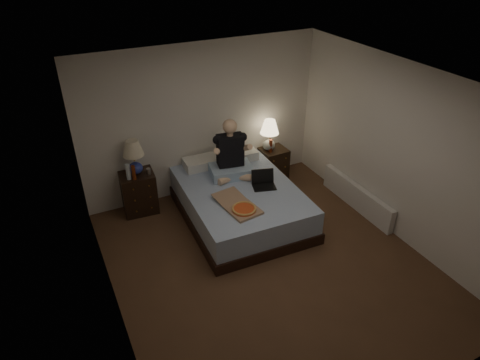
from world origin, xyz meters
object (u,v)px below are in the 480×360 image
bed (240,203)px  lamp_right (269,135)px  pizza_box (244,209)px  laptop (264,180)px  nightstand_right (273,164)px  person (231,149)px  nightstand_left (139,192)px  beer_bottle_left (134,173)px  soda_can (149,171)px  lamp_left (134,157)px  radiator (357,197)px  beer_bottle_right (271,146)px  water_bottle (128,172)px

bed → lamp_right: lamp_right is taller
pizza_box → laptop: bearing=30.3°
nightstand_right → laptop: bearing=-128.6°
nightstand_right → laptop: size_ratio=1.70×
bed → person: size_ratio=2.31×
nightstand_left → pizza_box: size_ratio=0.88×
nightstand_left → laptop: bearing=-27.0°
beer_bottle_left → person: bearing=-12.6°
nightstand_left → soda_can: 0.43m
person → laptop: bearing=-51.3°
lamp_right → laptop: lamp_right is taller
nightstand_right → person: person is taller
nightstand_left → lamp_left: lamp_left is taller
lamp_left → radiator: (3.14, -1.48, -0.75)m
nightstand_left → beer_bottle_right: (2.31, -0.12, 0.36)m
beer_bottle_right → pizza_box: bearing=-131.4°
bed → nightstand_left: (-1.35, 0.89, 0.07)m
lamp_right → water_bottle: (-2.46, -0.07, -0.06)m
water_bottle → laptop: water_bottle is taller
laptop → lamp_right: bearing=73.2°
lamp_right → beer_bottle_right: bearing=-98.2°
bed → nightstand_left: 1.62m
nightstand_left → person: person is taller
nightstand_left → radiator: nightstand_left is taller
nightstand_right → beer_bottle_left: bearing=-179.3°
lamp_left → beer_bottle_left: 0.24m
beer_bottle_left → pizza_box: beer_bottle_left is taller
beer_bottle_left → laptop: (1.74, -0.87, -0.13)m
beer_bottle_right → beer_bottle_left: bearing=-179.1°
soda_can → lamp_left: bearing=147.9°
lamp_right → lamp_left: bearing=178.9°
nightstand_left → laptop: 2.00m
nightstand_right → beer_bottle_right: (-0.10, -0.05, 0.40)m
bed → nightstand_left: bearing=149.0°
bed → lamp_right: size_ratio=3.83×
beer_bottle_left → lamp_right: bearing=2.8°
lamp_right → person: person is taller
person → radiator: person is taller
water_bottle → soda_can: (0.30, 0.01, -0.07)m
bed → beer_bottle_left: size_ratio=9.33×
nightstand_right → laptop: laptop is taller
beer_bottle_right → lamp_right: bearing=81.8°
beer_bottle_left → laptop: size_ratio=0.68×
lamp_left → laptop: size_ratio=1.65×
lamp_right → beer_bottle_left: (-2.39, -0.12, -0.07)m
water_bottle → person: 1.58m
beer_bottle_right → person: 1.04m
beer_bottle_right → radiator: bearing=-58.5°
nightstand_right → water_bottle: (-2.55, -0.05, 0.51)m
lamp_right → pizza_box: 1.89m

